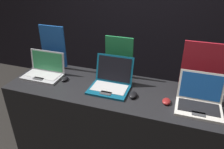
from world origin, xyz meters
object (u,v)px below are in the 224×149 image
mouse_middle (133,95)px  promo_stand_back (202,68)px  laptop_back (199,100)px  laptop_front (44,70)px  mouse_back (166,101)px  mouse_front (65,79)px  promo_stand_middle (119,58)px  laptop_middle (111,81)px  promo_stand_front (53,48)px

mouse_middle → promo_stand_back: bearing=30.3°
mouse_middle → laptop_back: 0.55m
laptop_front → mouse_back: laptop_front is taller
mouse_front → mouse_back: mouse_back is taller
laptop_front → mouse_back: size_ratio=4.06×
promo_stand_middle → mouse_back: 0.66m
mouse_back → laptop_front: bearing=175.5°
laptop_middle → promo_stand_middle: size_ratio=0.87×
laptop_back → promo_stand_front: bearing=169.7°
laptop_back → promo_stand_back: bearing=90.0°
laptop_middle → laptop_back: laptop_middle is taller
mouse_front → promo_stand_front: size_ratio=0.19×
laptop_front → promo_stand_middle: size_ratio=0.93×
laptop_front → mouse_back: bearing=-4.5°
mouse_front → promo_stand_middle: (0.49, 0.27, 0.19)m
laptop_front → laptop_back: laptop_back is taller
laptop_middle → laptop_back: bearing=-4.4°
laptop_front → laptop_middle: 0.74m
promo_stand_front → mouse_back: size_ratio=4.90×
laptop_middle → laptop_back: size_ratio=1.01×
promo_stand_back → mouse_middle: bearing=-149.7°
promo_stand_middle → laptop_back: (0.78, -0.31, -0.14)m
laptop_front → laptop_back: bearing=-2.5°
laptop_middle → laptop_back: (0.78, -0.06, -0.00)m
promo_stand_middle → promo_stand_front: bearing=-177.5°
laptop_middle → promo_stand_back: 0.83m
promo_stand_front → mouse_back: 1.32m
promo_stand_middle → promo_stand_back: size_ratio=0.91×
mouse_front → promo_stand_back: promo_stand_back is taller
promo_stand_back → mouse_front: bearing=-168.9°
laptop_front → promo_stand_middle: (0.73, 0.24, 0.14)m
laptop_middle → mouse_middle: laptop_middle is taller
promo_stand_front → laptop_back: size_ratio=1.31×
promo_stand_back → laptop_front: bearing=-171.7°
laptop_front → promo_stand_back: bearing=8.3°
promo_stand_front → promo_stand_back: bearing=0.4°
promo_stand_middle → laptop_middle: bearing=-90.0°
promo_stand_front → promo_stand_back: (1.52, 0.01, -0.01)m
mouse_back → promo_stand_back: 0.46m
laptop_front → mouse_front: (0.25, -0.03, -0.04)m
promo_stand_front → mouse_middle: bearing=-17.6°
mouse_front → mouse_middle: 0.73m
promo_stand_front → promo_stand_middle: 0.74m
promo_stand_middle → mouse_back: bearing=-33.0°
laptop_front → mouse_front: laptop_front is taller
mouse_middle → laptop_front: bearing=174.3°
mouse_front → laptop_back: size_ratio=0.25×
mouse_front → laptop_back: bearing=-1.7°
mouse_back → laptop_middle: bearing=169.9°
laptop_front → promo_stand_front: 0.27m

